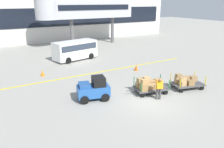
{
  "coord_description": "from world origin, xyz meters",
  "views": [
    {
      "loc": [
        -8.82,
        -10.39,
        6.29
      ],
      "look_at": [
        -1.35,
        2.62,
        1.34
      ],
      "focal_mm": 35.56,
      "sensor_mm": 36.0,
      "label": 1
    }
  ],
  "objects_px": {
    "baggage_cart_middle": "(186,82)",
    "safety_cone_far": "(42,73)",
    "baggage_tug": "(94,89)",
    "baggage_cart_lead": "(149,85)",
    "baggage_handler": "(159,88)",
    "shuttle_van": "(75,49)",
    "safety_cone_near": "(136,68)"
  },
  "relations": [
    {
      "from": "baggage_cart_middle",
      "to": "safety_cone_far",
      "type": "bearing_deg",
      "value": 136.09
    },
    {
      "from": "baggage_tug",
      "to": "safety_cone_far",
      "type": "bearing_deg",
      "value": 105.13
    },
    {
      "from": "baggage_cart_lead",
      "to": "safety_cone_far",
      "type": "bearing_deg",
      "value": 127.02
    },
    {
      "from": "baggage_tug",
      "to": "baggage_handler",
      "type": "xyz_separation_m",
      "value": [
        3.74,
        -2.18,
        0.11
      ]
    },
    {
      "from": "baggage_cart_lead",
      "to": "shuttle_van",
      "type": "bearing_deg",
      "value": 95.65
    },
    {
      "from": "baggage_cart_lead",
      "to": "baggage_handler",
      "type": "relative_size",
      "value": 1.98
    },
    {
      "from": "baggage_cart_middle",
      "to": "baggage_handler",
      "type": "bearing_deg",
      "value": -170.48
    },
    {
      "from": "baggage_handler",
      "to": "baggage_tug",
      "type": "bearing_deg",
      "value": 149.78
    },
    {
      "from": "safety_cone_far",
      "to": "baggage_handler",
      "type": "bearing_deg",
      "value": -57.98
    },
    {
      "from": "baggage_handler",
      "to": "shuttle_van",
      "type": "height_order",
      "value": "shuttle_van"
    },
    {
      "from": "baggage_cart_middle",
      "to": "baggage_tug",
      "type": "bearing_deg",
      "value": 166.46
    },
    {
      "from": "baggage_cart_middle",
      "to": "baggage_handler",
      "type": "xyz_separation_m",
      "value": [
        -3.13,
        -0.52,
        0.33
      ]
    },
    {
      "from": "baggage_handler",
      "to": "safety_cone_far",
      "type": "height_order",
      "value": "baggage_handler"
    },
    {
      "from": "baggage_cart_lead",
      "to": "baggage_cart_middle",
      "type": "distance_m",
      "value": 3.03
    },
    {
      "from": "baggage_handler",
      "to": "baggage_cart_lead",
      "type": "bearing_deg",
      "value": 81.45
    },
    {
      "from": "baggage_cart_lead",
      "to": "baggage_cart_middle",
      "type": "xyz_separation_m",
      "value": [
        2.94,
        -0.74,
        -0.04
      ]
    },
    {
      "from": "baggage_tug",
      "to": "baggage_cart_middle",
      "type": "distance_m",
      "value": 7.06
    },
    {
      "from": "baggage_cart_middle",
      "to": "safety_cone_far",
      "type": "height_order",
      "value": "baggage_cart_middle"
    },
    {
      "from": "baggage_tug",
      "to": "shuttle_van",
      "type": "xyz_separation_m",
      "value": [
        2.78,
        10.66,
        0.48
      ]
    },
    {
      "from": "baggage_handler",
      "to": "safety_cone_near",
      "type": "distance_m",
      "value": 6.66
    },
    {
      "from": "baggage_tug",
      "to": "baggage_cart_lead",
      "type": "xyz_separation_m",
      "value": [
        3.93,
        -0.91,
        -0.18
      ]
    },
    {
      "from": "baggage_cart_lead",
      "to": "safety_cone_near",
      "type": "relative_size",
      "value": 5.61
    },
    {
      "from": "baggage_cart_middle",
      "to": "safety_cone_near",
      "type": "distance_m",
      "value": 5.62
    },
    {
      "from": "safety_cone_near",
      "to": "safety_cone_far",
      "type": "relative_size",
      "value": 1.0
    },
    {
      "from": "baggage_cart_middle",
      "to": "baggage_handler",
      "type": "height_order",
      "value": "baggage_handler"
    },
    {
      "from": "baggage_cart_lead",
      "to": "baggage_handler",
      "type": "height_order",
      "value": "baggage_handler"
    },
    {
      "from": "baggage_handler",
      "to": "safety_cone_far",
      "type": "xyz_separation_m",
      "value": [
        -5.55,
        8.87,
        -0.59
      ]
    },
    {
      "from": "baggage_handler",
      "to": "safety_cone_near",
      "type": "bearing_deg",
      "value": 67.17
    },
    {
      "from": "baggage_cart_lead",
      "to": "baggage_handler",
      "type": "bearing_deg",
      "value": -98.55
    },
    {
      "from": "safety_cone_near",
      "to": "safety_cone_far",
      "type": "bearing_deg",
      "value": 161.24
    },
    {
      "from": "baggage_handler",
      "to": "shuttle_van",
      "type": "distance_m",
      "value": 12.87
    },
    {
      "from": "baggage_handler",
      "to": "safety_cone_near",
      "type": "xyz_separation_m",
      "value": [
        2.57,
        6.12,
        -0.59
      ]
    }
  ]
}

